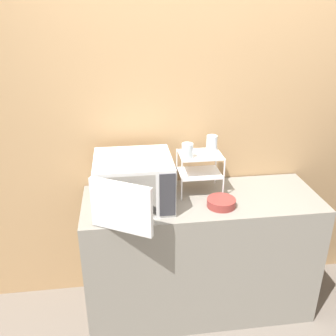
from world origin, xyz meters
name	(u,v)px	position (x,y,z in m)	size (l,w,h in m)	color
ground_plane	(206,333)	(0.00, 0.00, 0.00)	(12.00, 12.00, 0.00)	#6B6056
wall_back	(194,128)	(0.00, 0.62, 1.30)	(8.00, 0.06, 2.60)	tan
counter	(200,254)	(0.00, 0.29, 0.46)	(1.59, 0.58, 0.92)	gray
microwave	(133,182)	(-0.46, 0.27, 1.07)	(0.50, 0.65, 0.32)	silver
dish_rack	(200,165)	(0.00, 0.39, 1.12)	(0.29, 0.23, 0.28)	white
glass_front_left	(187,151)	(-0.10, 0.33, 1.25)	(0.07, 0.07, 0.10)	silver
glass_back_right	(212,143)	(0.09, 0.46, 1.25)	(0.07, 0.07, 0.10)	silver
bowl	(221,203)	(0.10, 0.17, 0.94)	(0.18, 0.18, 0.05)	maroon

